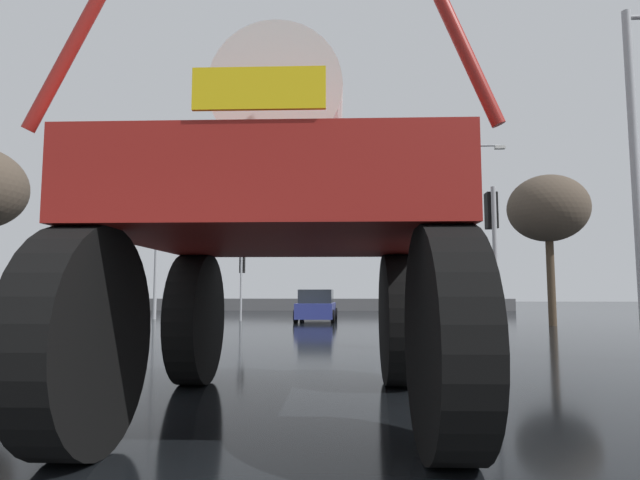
% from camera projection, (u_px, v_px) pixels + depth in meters
% --- Properties ---
extents(ground_plane, '(120.00, 120.00, 0.00)m').
position_uv_depth(ground_plane, '(298.00, 331.00, 19.09)').
color(ground_plane, black).
extents(oversize_sprayer, '(4.22, 5.65, 4.79)m').
position_uv_depth(oversize_sprayer, '(285.00, 230.00, 6.40)').
color(oversize_sprayer, black).
rests_on(oversize_sprayer, ground).
extents(sedan_ahead, '(1.95, 4.13, 1.52)m').
position_uv_depth(sedan_ahead, '(316.00, 306.00, 25.39)').
color(sedan_ahead, navy).
rests_on(sedan_ahead, ground).
extents(traffic_signal_near_left, '(0.24, 0.54, 4.16)m').
position_uv_depth(traffic_signal_near_left, '(58.00, 224.00, 12.64)').
color(traffic_signal_near_left, '#A8AAAF').
rests_on(traffic_signal_near_left, ground).
extents(traffic_signal_near_right, '(0.24, 0.54, 3.80)m').
position_uv_depth(traffic_signal_near_right, '(493.00, 232.00, 12.09)').
color(traffic_signal_near_right, '#A8AAAF').
rests_on(traffic_signal_near_right, ground).
extents(traffic_signal_far_left, '(0.24, 0.55, 4.18)m').
position_uv_depth(traffic_signal_far_left, '(387.00, 258.00, 25.79)').
color(traffic_signal_far_left, '#A8AAAF').
rests_on(traffic_signal_far_left, ground).
extents(traffic_signal_far_right, '(0.24, 0.55, 3.29)m').
position_uv_depth(traffic_signal_far_right, '(242.00, 272.00, 26.11)').
color(traffic_signal_far_right, '#A8AAAF').
rests_on(traffic_signal_far_right, ground).
extents(streetlight_far_left, '(2.11, 0.24, 7.43)m').
position_uv_depth(streetlight_far_left, '(160.00, 239.00, 27.67)').
color(streetlight_far_left, '#A8AAAF').
rests_on(streetlight_far_left, ground).
extents(streetlight_far_right, '(1.66, 0.24, 8.80)m').
position_uv_depth(streetlight_far_right, '(477.00, 222.00, 25.81)').
color(streetlight_far_right, '#A8AAAF').
rests_on(streetlight_far_right, ground).
extents(bare_tree_right, '(3.35, 3.35, 6.38)m').
position_uv_depth(bare_tree_right, '(548.00, 209.00, 22.44)').
color(bare_tree_right, '#473828').
rests_on(bare_tree_right, ground).
extents(roadside_barrier, '(28.39, 0.24, 0.90)m').
position_uv_depth(roadside_barrier, '(324.00, 305.00, 39.67)').
color(roadside_barrier, '#59595B').
rests_on(roadside_barrier, ground).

